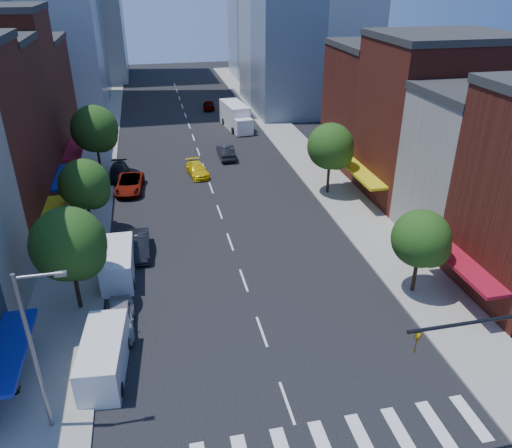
{
  "coord_description": "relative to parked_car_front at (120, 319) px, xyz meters",
  "views": [
    {
      "loc": [
        -5.73,
        -18.51,
        20.61
      ],
      "look_at": [
        0.77,
        11.25,
        5.0
      ],
      "focal_mm": 35.0,
      "sensor_mm": 36.0,
      "label": 1
    }
  ],
  "objects": [
    {
      "name": "tree_right_near",
      "position": [
        20.44,
        -0.31,
        3.42
      ],
      "size": [
        4.0,
        4.0,
        6.2
      ],
      "color": "black",
      "rests_on": "sidewalk_right"
    },
    {
      "name": "tree_left_near",
      "position": [
        -2.56,
        2.69,
        4.1
      ],
      "size": [
        4.8,
        4.8,
        7.3
      ],
      "color": "black",
      "rests_on": "sidewalk_left"
    },
    {
      "name": "cargo_van_far",
      "position": [
        -0.23,
        6.08,
        0.4
      ],
      "size": [
        2.35,
        5.57,
        2.36
      ],
      "rotation": [
        0.0,
        0.0,
        -0.02
      ],
      "color": "white",
      "rests_on": "ground"
    },
    {
      "name": "sidewalk_left",
      "position": [
        -3.71,
        31.76,
        -0.69
      ],
      "size": [
        5.0,
        120.0,
        0.15
      ],
      "primitive_type": "cube",
      "color": "gray",
      "rests_on": "ground"
    },
    {
      "name": "parked_car_front",
      "position": [
        0.0,
        0.0,
        0.0
      ],
      "size": [
        1.83,
        4.51,
        1.53
      ],
      "primitive_type": "imported",
      "rotation": [
        0.0,
        0.0,
        0.0
      ],
      "color": "#A2A2A6",
      "rests_on": "ground"
    },
    {
      "name": "parked_car_second",
      "position": [
        1.29,
        9.41,
        0.03
      ],
      "size": [
        1.7,
        4.82,
        1.58
      ],
      "primitive_type": "imported",
      "rotation": [
        0.0,
        0.0,
        -0.0
      ],
      "color": "black",
      "rests_on": "ground"
    },
    {
      "name": "traffic_car_far",
      "position": [
        12.91,
        54.68,
        -0.04
      ],
      "size": [
        2.09,
        4.43,
        1.46
      ],
      "primitive_type": "imported",
      "rotation": [
        0.0,
        0.0,
        3.06
      ],
      "color": "#999999",
      "rests_on": "ground"
    },
    {
      "name": "ground",
      "position": [
        8.79,
        -8.24,
        -0.77
      ],
      "size": [
        220.0,
        220.0,
        0.0
      ],
      "primitive_type": "plane",
      "color": "black",
      "rests_on": "ground"
    },
    {
      "name": "bldg_left_5",
      "position": [
        -12.21,
        38.76,
        5.73
      ],
      "size": [
        12.0,
        10.0,
        13.0
      ],
      "primitive_type": "cube",
      "color": "#4A1812",
      "rests_on": "ground"
    },
    {
      "name": "parked_car_third",
      "position": [
        0.47,
        22.71,
        0.03
      ],
      "size": [
        3.18,
        5.94,
        1.59
      ],
      "primitive_type": "imported",
      "rotation": [
        0.0,
        0.0,
        -0.1
      ],
      "color": "#999999",
      "rests_on": "ground"
    },
    {
      "name": "traffic_car_oncoming",
      "position": [
        11.85,
        30.64,
        0.04
      ],
      "size": [
        1.73,
        4.92,
        1.62
      ],
      "primitive_type": "imported",
      "rotation": [
        0.0,
        0.0,
        3.14
      ],
      "color": "black",
      "rests_on": "ground"
    },
    {
      "name": "taxi",
      "position": [
        7.79,
        25.71,
        -0.09
      ],
      "size": [
        2.49,
        4.88,
        1.36
      ],
      "primitive_type": "imported",
      "rotation": [
        0.0,
        0.0,
        0.13
      ],
      "color": "yellow",
      "rests_on": "ground"
    },
    {
      "name": "bldg_right_2",
      "position": [
        29.79,
        15.76,
        6.73
      ],
      "size": [
        12.0,
        10.0,
        15.0
      ],
      "primitive_type": "cube",
      "color": "#581E15",
      "rests_on": "ground"
    },
    {
      "name": "parked_car_rear",
      "position": [
        -0.71,
        26.52,
        -0.04
      ],
      "size": [
        2.06,
        4.99,
        1.44
      ],
      "primitive_type": "imported",
      "rotation": [
        0.0,
        0.0,
        -0.01
      ],
      "color": "black",
      "rests_on": "ground"
    },
    {
      "name": "tree_left_far",
      "position": [
        -2.56,
        27.69,
        4.44
      ],
      "size": [
        5.0,
        5.0,
        7.75
      ],
      "color": "black",
      "rests_on": "sidewalk_left"
    },
    {
      "name": "cargo_van_near",
      "position": [
        -0.73,
        -4.0,
        0.41
      ],
      "size": [
        2.74,
        5.76,
        2.38
      ],
      "rotation": [
        0.0,
        0.0,
        -0.09
      ],
      "color": "silver",
      "rests_on": "ground"
    },
    {
      "name": "box_truck",
      "position": [
        15.32,
        43.09,
        0.88
      ],
      "size": [
        3.5,
        8.86,
        3.47
      ],
      "rotation": [
        0.0,
        0.0,
        0.12
      ],
      "color": "white",
      "rests_on": "ground"
    },
    {
      "name": "tree_left_mid",
      "position": [
        -2.56,
        13.69,
        3.76
      ],
      "size": [
        4.2,
        4.2,
        6.65
      ],
      "color": "black",
      "rests_on": "sidewalk_left"
    },
    {
      "name": "bldg_right_3",
      "position": [
        29.79,
        25.76,
        5.73
      ],
      "size": [
        12.0,
        10.0,
        13.0
      ],
      "primitive_type": "cube",
      "color": "#4A1812",
      "rests_on": "ground"
    },
    {
      "name": "bldg_right_1",
      "position": [
        29.79,
        6.76,
        5.23
      ],
      "size": [
        12.0,
        8.0,
        12.0
      ],
      "primitive_type": "cube",
      "color": "beige",
      "rests_on": "ground"
    },
    {
      "name": "tree_right_far",
      "position": [
        20.44,
        17.69,
        4.1
      ],
      "size": [
        4.6,
        4.6,
        7.2
      ],
      "color": "black",
      "rests_on": "sidewalk_right"
    },
    {
      "name": "pedestrian_far",
      "position": [
        -5.42,
        -4.54,
        0.18
      ],
      "size": [
        0.65,
        0.82,
        1.6
      ],
      "primitive_type": "imported",
      "rotation": [
        0.0,
        0.0,
        -1.51
      ],
      "color": "#999999",
      "rests_on": "sidewalk_left"
    },
    {
      "name": "sidewalk_right",
      "position": [
        21.29,
        31.76,
        -0.69
      ],
      "size": [
        5.0,
        120.0,
        0.15
      ],
      "primitive_type": "cube",
      "color": "gray",
      "rests_on": "ground"
    },
    {
      "name": "streetlight",
      "position": [
        -3.02,
        -7.24,
        4.51
      ],
      "size": [
        2.25,
        0.25,
        9.0
      ],
      "color": "slate",
      "rests_on": "sidewalk_left"
    }
  ]
}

